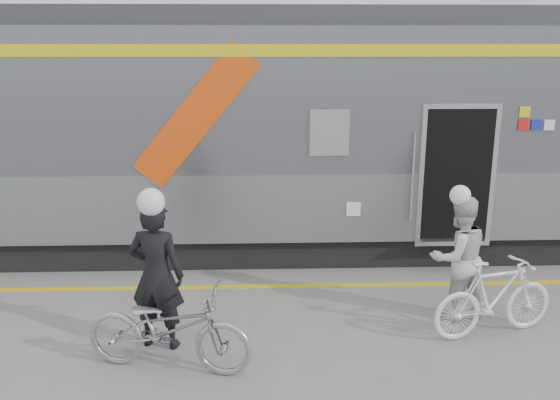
{
  "coord_description": "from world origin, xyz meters",
  "views": [
    {
      "loc": [
        0.34,
        -6.14,
        3.59
      ],
      "look_at": [
        0.61,
        1.6,
        1.5
      ],
      "focal_mm": 38.0,
      "sensor_mm": 36.0,
      "label": 1
    }
  ],
  "objects_px": {
    "man": "(157,275)",
    "bicycle_right": "(494,298)",
    "bicycle_left": "(169,328)",
    "woman": "(458,257)"
  },
  "relations": [
    {
      "from": "woman",
      "to": "bicycle_right",
      "type": "height_order",
      "value": "woman"
    },
    {
      "from": "bicycle_left",
      "to": "man",
      "type": "bearing_deg",
      "value": 32.64
    },
    {
      "from": "bicycle_left",
      "to": "bicycle_right",
      "type": "relative_size",
      "value": 1.14
    },
    {
      "from": "man",
      "to": "bicycle_right",
      "type": "height_order",
      "value": "man"
    },
    {
      "from": "man",
      "to": "bicycle_left",
      "type": "xyz_separation_m",
      "value": [
        0.2,
        -0.55,
        -0.41
      ]
    },
    {
      "from": "woman",
      "to": "bicycle_right",
      "type": "relative_size",
      "value": 0.99
    },
    {
      "from": "man",
      "to": "bicycle_left",
      "type": "bearing_deg",
      "value": 122.64
    },
    {
      "from": "man",
      "to": "bicycle_left",
      "type": "distance_m",
      "value": 0.71
    },
    {
      "from": "man",
      "to": "bicycle_right",
      "type": "relative_size",
      "value": 1.09
    },
    {
      "from": "man",
      "to": "woman",
      "type": "xyz_separation_m",
      "value": [
        3.83,
        0.67,
        -0.08
      ]
    }
  ]
}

